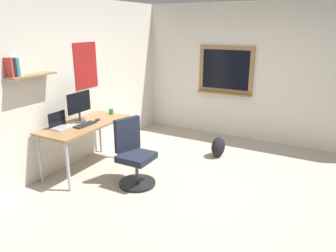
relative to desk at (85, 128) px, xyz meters
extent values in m
plane|color=#ADA393|center=(0.22, -2.04, -0.68)|extent=(5.20, 5.20, 0.00)
cube|color=silver|center=(0.22, 0.41, 0.62)|extent=(5.00, 0.10, 2.60)
cube|color=#997047|center=(-0.62, 0.26, 0.87)|extent=(0.68, 0.20, 0.02)
cube|color=#A51E1E|center=(0.51, 0.36, 0.87)|extent=(0.52, 0.01, 0.74)
cube|color=#C63833|center=(-0.91, 0.29, 1.00)|extent=(0.03, 0.14, 0.24)
cube|color=black|center=(-0.88, 0.29, 0.99)|extent=(0.03, 0.14, 0.23)
cube|color=teal|center=(-0.84, 0.29, 1.00)|extent=(0.03, 0.14, 0.23)
cube|color=silver|center=(-0.80, 0.29, 1.00)|extent=(0.04, 0.14, 0.23)
cube|color=silver|center=(2.67, -2.04, 0.62)|extent=(0.10, 5.00, 2.60)
cube|color=#997047|center=(2.61, -1.32, 0.67)|extent=(0.04, 1.10, 0.90)
cube|color=black|center=(2.59, -1.32, 0.67)|extent=(0.01, 0.94, 0.76)
cube|color=#997047|center=(2.56, -1.32, 0.20)|extent=(0.12, 1.10, 0.03)
cube|color=#997047|center=(0.00, 0.00, 0.06)|extent=(1.43, 0.66, 0.03)
cylinder|color=#B7B7BC|center=(-0.66, -0.27, -0.32)|extent=(0.04, 0.04, 0.72)
cylinder|color=#B7B7BC|center=(0.66, -0.27, -0.32)|extent=(0.04, 0.04, 0.72)
cylinder|color=#B7B7BC|center=(-0.66, 0.27, -0.32)|extent=(0.04, 0.04, 0.72)
cylinder|color=#B7B7BC|center=(0.66, 0.27, -0.32)|extent=(0.04, 0.04, 0.72)
cylinder|color=black|center=(-0.06, -0.98, -0.66)|extent=(0.52, 0.52, 0.04)
cylinder|color=#4C4C51|center=(-0.06, -0.98, -0.47)|extent=(0.05, 0.05, 0.34)
cube|color=#1E2333|center=(-0.06, -0.98, -0.26)|extent=(0.44, 0.44, 0.09)
cube|color=#1E2333|center=(0.01, -0.79, 0.03)|extent=(0.40, 0.20, 0.48)
cube|color=#ADAFB5|center=(-0.32, 0.12, 0.08)|extent=(0.31, 0.21, 0.02)
cube|color=black|center=(-0.32, 0.22, 0.20)|extent=(0.31, 0.01, 0.21)
cylinder|color=#38383D|center=(0.04, 0.12, 0.08)|extent=(0.17, 0.17, 0.01)
cylinder|color=#38383D|center=(0.04, 0.12, 0.16)|extent=(0.03, 0.03, 0.14)
cube|color=black|center=(0.04, 0.11, 0.38)|extent=(0.46, 0.02, 0.31)
cube|color=black|center=(-0.07, -0.08, 0.08)|extent=(0.37, 0.13, 0.02)
ellipsoid|color=#262628|center=(0.21, -0.08, 0.09)|extent=(0.10, 0.06, 0.03)
cylinder|color=#338C4C|center=(0.62, -0.03, 0.12)|extent=(0.08, 0.08, 0.09)
ellipsoid|color=black|center=(1.47, -1.64, -0.51)|extent=(0.32, 0.22, 0.35)
camera|label=1|loc=(-3.44, -3.33, 1.50)|focal=34.03mm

